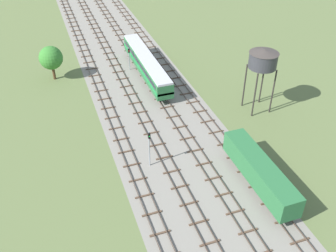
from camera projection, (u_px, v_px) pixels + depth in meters
ground_plane at (153, 108)px, 62.28m from camera, size 480.00×480.00×0.00m
ballast_bed at (153, 108)px, 62.28m from camera, size 17.86×176.00×0.01m
track_far_left at (110, 112)px, 61.09m from camera, size 2.40×126.00×0.29m
track_left at (138, 107)px, 62.34m from camera, size 2.40×126.00×0.29m
track_centre_left at (164, 102)px, 63.60m from camera, size 2.40×126.00×0.29m
track_centre at (190, 98)px, 64.85m from camera, size 2.40×126.00×0.29m
freight_boxcar_centre_near at (259, 171)px, 46.25m from camera, size 2.87×14.00×3.60m
passenger_coach_centre_left_mid at (146, 64)px, 69.90m from camera, size 2.96×22.00×3.80m
water_tower at (263, 59)px, 57.08m from camera, size 4.53×4.53×10.44m
signal_post_nearest at (149, 145)px, 48.77m from camera, size 0.28×0.47×5.56m
signal_post_near at (129, 56)px, 71.93m from camera, size 0.28×0.47×4.51m
lineside_tree_0 at (51, 58)px, 68.10m from camera, size 4.26×4.26×6.41m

